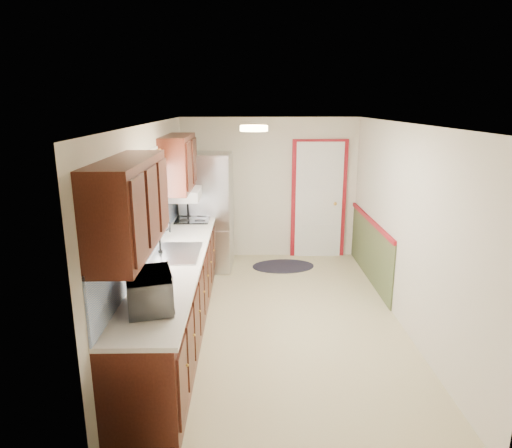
{
  "coord_description": "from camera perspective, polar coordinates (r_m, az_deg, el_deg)",
  "views": [
    {
      "loc": [
        -0.37,
        -5.21,
        2.63
      ],
      "look_at": [
        -0.27,
        0.33,
        1.15
      ],
      "focal_mm": 32.0,
      "sensor_mm": 36.0,
      "label": 1
    }
  ],
  "objects": [
    {
      "name": "rug",
      "position": [
        7.6,
        3.42,
        -5.27
      ],
      "size": [
        1.07,
        0.74,
        0.01
      ],
      "primitive_type": "ellipsoid",
      "rotation": [
        0.0,
        0.0,
        0.08
      ],
      "color": "black",
      "rests_on": "ground"
    },
    {
      "name": "room_shell",
      "position": [
        5.42,
        2.9,
        -0.37
      ],
      "size": [
        3.2,
        5.2,
        2.52
      ],
      "color": "tan",
      "rests_on": "ground"
    },
    {
      "name": "kitchen_run",
      "position": [
        5.32,
        -10.41,
        -5.31
      ],
      "size": [
        0.63,
        4.0,
        2.2
      ],
      "color": "#3A150D",
      "rests_on": "ground"
    },
    {
      "name": "back_wall_trim",
      "position": [
        7.74,
        9.13,
        1.76
      ],
      "size": [
        1.12,
        2.3,
        2.08
      ],
      "color": "maroon",
      "rests_on": "ground"
    },
    {
      "name": "refrigerator",
      "position": [
        7.36,
        -6.09,
        1.56
      ],
      "size": [
        0.82,
        0.8,
        1.87
      ],
      "rotation": [
        0.0,
        0.0,
        -0.06
      ],
      "color": "#B7B7BC",
      "rests_on": "ground"
    },
    {
      "name": "microwave",
      "position": [
        3.97,
        -13.17,
        -7.69
      ],
      "size": [
        0.44,
        0.61,
        0.37
      ],
      "primitive_type": "imported",
      "rotation": [
        0.0,
        0.0,
        1.84
      ],
      "color": "white",
      "rests_on": "kitchen_run"
    },
    {
      "name": "ceiling_fixture",
      "position": [
        5.02,
        -0.26,
        11.88
      ],
      "size": [
        0.3,
        0.3,
        0.06
      ],
      "primitive_type": "cylinder",
      "color": "#FFD88C",
      "rests_on": "room_shell"
    },
    {
      "name": "cooktop",
      "position": [
        6.87,
        -7.87,
        0.65
      ],
      "size": [
        0.49,
        0.59,
        0.02
      ],
      "primitive_type": "cube",
      "color": "black",
      "rests_on": "kitchen_run"
    }
  ]
}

